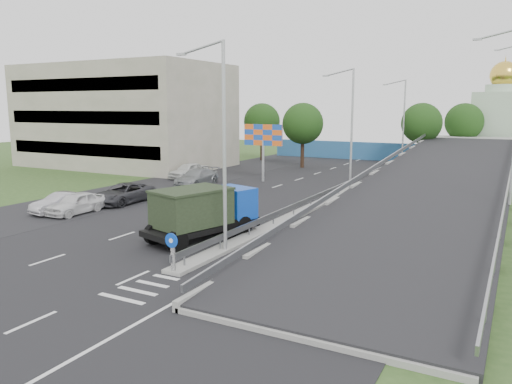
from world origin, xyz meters
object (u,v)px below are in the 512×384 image
Objects in this scene: parked_car_a at (76,203)px; parked_car_d at (197,177)px; lamp_post_far at (402,118)px; church at (501,121)px; lamp_post_mid at (350,123)px; sign_bollard at (172,252)px; billboard at (263,138)px; parked_car_e at (188,171)px; parked_car_b at (61,203)px; lamp_post_near at (221,136)px; parked_car_c at (124,194)px; dump_truck at (204,210)px.

parked_car_a is 0.81× the size of parked_car_d.
lamp_post_far is 17.15m from church.
lamp_post_mid is 20.00m from lamp_post_far.
sign_bollard is at bearing -90.14° from lamp_post_far.
lamp_post_mid is 0.73× the size of church.
parked_car_a is at bearing -103.14° from billboard.
parked_car_e is at bearing 98.61° from parked_car_a.
parked_car_a is (-23.43, -50.97, -4.57)m from church.
billboard is 1.32× the size of parked_car_b.
lamp_post_near is 2.34× the size of parked_car_a.
billboard is at bearing 75.06° from parked_car_a.
parked_car_c is at bearing 151.01° from lamp_post_near.
parked_car_e is (-3.38, 12.94, 0.05)m from parked_car_c.
lamp_post_far reaches higher than parked_car_a.
billboard is (-9.11, 22.00, -1.62)m from lamp_post_near.
sign_bollard is 44.08m from lamp_post_far.
lamp_post_mid is 1.00× the size of lamp_post_far.
sign_bollard is 0.17× the size of lamp_post_near.
dump_truck is 1.31× the size of parked_car_d.
sign_bollard reaches higher than parked_car_d.
church is 53.77m from dump_truck.
lamp_post_far is (0.00, 20.00, 0.00)m from lamp_post_mid.
dump_truck is at bearing -71.30° from billboard.
church reaches higher than dump_truck.
parked_car_d is at bearing 142.60° from dump_truck.
dump_truck is (-2.15, 5.57, 0.57)m from sign_bollard.
parked_car_b is (-12.49, 1.09, -0.91)m from dump_truck.
sign_bollard is 0.36× the size of parked_car_e.
billboard is at bearing 72.47° from parked_car_c.
billboard is at bearing 48.25° from parked_car_d.
parked_car_b is 0.78× the size of parked_car_c.
church is 37.23m from billboard.
parked_car_b is at bearing -172.93° from parked_car_a.
lamp_post_near and lamp_post_far have the same top height.
lamp_post_mid is at bearing -106.22° from church.
sign_bollard is 0.17× the size of lamp_post_mid.
parked_car_d is 1.14× the size of parked_car_e.
parked_car_d reaches higher than parked_car_c.
billboard is 1.03× the size of parked_car_c.
lamp_post_far is (0.11, 43.83, 4.77)m from sign_bollard.
parked_car_e is at bearing -167.57° from billboard.
sign_bollard is at bearing -17.52° from parked_car_b.
parked_car_a is at bearing -94.08° from parked_car_c.
sign_bollard is 6.00m from dump_truck.
billboard is (-19.00, -32.00, -1.12)m from church.
billboard reaches higher than parked_car_d.
lamp_post_near is 1.90× the size of parked_car_d.
dump_truck is 1.49× the size of parked_car_e.
parked_car_c is at bearing 139.70° from sign_bollard.
parked_car_b is at bearing -115.72° from church.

